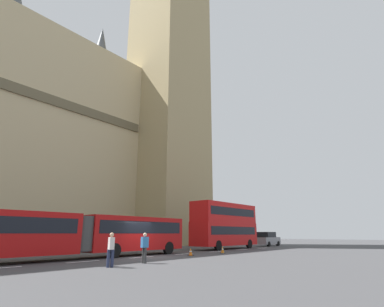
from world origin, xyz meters
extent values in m
plane|color=#424244|center=(0.00, 0.00, 0.00)|extent=(160.00, 160.00, 0.00)
cube|color=silver|center=(-4.81, 0.00, 0.01)|extent=(2.20, 0.16, 0.01)
cube|color=silver|center=(-0.21, 0.00, 0.01)|extent=(2.20, 0.16, 0.01)
cube|color=silver|center=(4.39, 0.00, 0.01)|extent=(2.20, 0.16, 0.01)
cube|color=silver|center=(8.99, 0.00, 0.01)|extent=(2.20, 0.16, 0.01)
cube|color=silver|center=(13.59, 0.00, 0.01)|extent=(2.20, 0.16, 0.01)
cube|color=silver|center=(18.19, 0.00, 0.01)|extent=(2.20, 0.16, 0.01)
cube|color=tan|center=(18.11, 16.00, 27.91)|extent=(10.42, 10.42, 55.82)
cone|color=#474C51|center=(-5.26, 20.00, 29.97)|extent=(2.40, 2.40, 4.62)
cone|color=#474C51|center=(7.06, 20.00, 30.47)|extent=(2.40, 2.40, 5.62)
cube|color=#B20F0F|center=(0.61, 2.00, 1.65)|extent=(8.66, 2.50, 2.50)
cube|color=black|center=(0.61, 2.00, 2.10)|extent=(7.97, 2.54, 0.90)
cube|color=black|center=(-8.95, 2.00, 2.10)|extent=(7.97, 2.54, 0.90)
cylinder|color=#3F3F3F|center=(-4.17, 2.00, 1.65)|extent=(2.38, 2.38, 2.25)
cylinder|color=black|center=(3.38, 0.88, 0.50)|extent=(1.00, 0.30, 1.00)
cylinder|color=black|center=(-1.99, 0.88, 0.50)|extent=(1.00, 0.30, 1.00)
cube|color=red|center=(13.55, 2.00, 1.60)|extent=(9.69, 2.50, 2.40)
cube|color=black|center=(13.55, 2.00, 1.95)|extent=(8.72, 2.54, 0.84)
cube|color=red|center=(13.55, 2.00, 3.85)|extent=(9.50, 2.50, 2.10)
cube|color=black|center=(13.55, 2.00, 3.95)|extent=(8.72, 2.54, 0.84)
cylinder|color=black|center=(16.65, 0.88, 0.50)|extent=(1.00, 0.30, 1.00)
cylinder|color=black|center=(10.45, 0.88, 0.50)|extent=(1.00, 0.30, 1.00)
cube|color=gray|center=(24.11, 2.26, 0.70)|extent=(4.40, 1.80, 0.90)
cube|color=black|center=(23.91, 2.26, 1.50)|extent=(2.46, 1.66, 0.70)
cylinder|color=black|center=(25.52, 1.45, 0.32)|extent=(0.64, 0.30, 0.64)
cylinder|color=black|center=(22.71, 1.45, 0.32)|extent=(0.64, 0.30, 0.64)
cube|color=black|center=(3.09, -1.80, 0.01)|extent=(0.36, 0.36, 0.03)
cone|color=orange|center=(3.09, -1.80, 0.31)|extent=(0.28, 0.28, 0.55)
cylinder|color=white|center=(3.09, -1.80, 0.33)|extent=(0.17, 0.17, 0.08)
cube|color=black|center=(7.29, -1.86, 0.01)|extent=(0.36, 0.36, 0.03)
cone|color=orange|center=(7.29, -1.86, 0.31)|extent=(0.28, 0.28, 0.55)
cylinder|color=white|center=(7.29, -1.86, 0.33)|extent=(0.17, 0.17, 0.08)
cylinder|color=#262D4C|center=(-5.78, -3.89, 0.43)|extent=(0.16, 0.16, 0.86)
cylinder|color=#262D4C|center=(-5.59, -3.96, 0.43)|extent=(0.16, 0.16, 0.86)
cube|color=silver|center=(-5.68, -3.93, 1.16)|extent=(0.37, 0.46, 0.60)
sphere|color=tan|center=(-5.68, -3.93, 1.58)|extent=(0.22, 0.22, 0.22)
cylinder|color=#333333|center=(-3.16, -3.53, 0.43)|extent=(0.16, 0.16, 0.86)
cylinder|color=#333333|center=(-3.19, -3.73, 0.43)|extent=(0.16, 0.16, 0.86)
cube|color=#3372B2|center=(-3.18, -3.63, 1.16)|extent=(0.43, 0.29, 0.60)
sphere|color=beige|center=(-3.18, -3.63, 1.58)|extent=(0.22, 0.22, 0.22)
camera|label=1|loc=(-15.28, -17.39, 1.64)|focal=28.18mm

